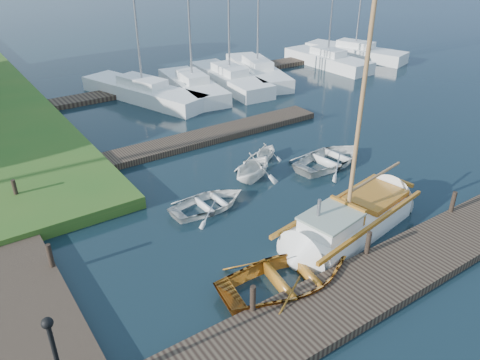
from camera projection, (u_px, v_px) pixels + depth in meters
ground at (240, 207)px, 18.01m from camera, size 160.00×160.00×0.00m
near_dock at (356, 292)px, 13.57m from camera, size 18.00×2.20×0.30m
left_dock at (6, 249)px, 15.42m from camera, size 2.20×18.00×0.30m
far_dock at (200, 138)px, 23.68m from camera, size 14.00×1.60×0.30m
pontoon at (230, 73)px, 34.59m from camera, size 30.00×1.60×0.30m
mooring_post_1 at (253, 298)px, 12.55m from camera, size 0.16×0.16×0.80m
mooring_post_2 at (368, 243)px, 14.79m from camera, size 0.16×0.16×0.80m
mooring_post_3 at (453, 202)px, 17.03m from camera, size 0.16×0.16×0.80m
mooring_post_4 at (50, 256)px, 14.20m from camera, size 0.16×0.16×0.80m
mooring_post_5 at (15, 189)px, 17.84m from camera, size 0.16×0.16×0.80m
lamp_post at (54, 350)px, 9.51m from camera, size 0.24×0.24×2.44m
sailboat at (352, 221)px, 16.53m from camera, size 7.38×3.14×9.83m
dinghy at (288, 275)px, 13.79m from camera, size 4.71×3.70×0.89m
tender_a at (209, 201)px, 17.81m from camera, size 3.19×2.34×0.65m
tender_b at (253, 164)px, 19.82m from camera, size 3.24×3.06×1.35m
tender_c at (330, 156)px, 21.16m from camera, size 4.14×3.16×0.80m
tender_d at (266, 150)px, 21.62m from camera, size 2.34×2.26×0.95m
marina_boat_1 at (143, 91)px, 29.38m from camera, size 5.04×9.53×9.45m
marina_boat_2 at (192, 85)px, 30.38m from camera, size 3.13×7.53×12.39m
marina_boat_3 at (229, 77)px, 31.96m from camera, size 2.82×8.36×12.74m
marina_boat_4 at (257, 70)px, 33.70m from camera, size 4.53×8.78×10.33m
marina_boat_6 at (328, 59)px, 36.64m from camera, size 2.44×7.76×9.47m
marina_boat_7 at (355, 51)px, 39.04m from camera, size 4.58×8.67×10.93m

